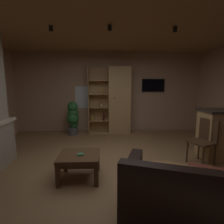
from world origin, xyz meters
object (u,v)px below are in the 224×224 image
(leather_couch, at_px, (197,202))
(dining_chair, at_px, (204,138))
(table_book_0, at_px, (80,154))
(potted_floor_plant, at_px, (73,117))
(coffee_table, at_px, (79,159))
(bookshelf_cabinet, at_px, (117,101))
(wall_mounted_tv, at_px, (153,85))

(leather_couch, height_order, dining_chair, dining_chair)
(dining_chair, bearing_deg, leather_couch, -121.87)
(table_book_0, distance_m, potted_floor_plant, 2.79)
(leather_couch, height_order, coffee_table, leather_couch)
(leather_couch, bearing_deg, table_book_0, 143.28)
(potted_floor_plant, bearing_deg, table_book_0, -77.63)
(leather_couch, height_order, potted_floor_plant, potted_floor_plant)
(leather_couch, bearing_deg, bookshelf_cabinet, 98.96)
(wall_mounted_tv, bearing_deg, leather_couch, -98.43)
(table_book_0, height_order, dining_chair, dining_chair)
(table_book_0, xyz_separation_m, dining_chair, (2.44, 0.52, 0.08))
(coffee_table, xyz_separation_m, table_book_0, (0.03, -0.04, 0.10))
(leather_couch, bearing_deg, coffee_table, 142.83)
(leather_couch, relative_size, wall_mounted_tv, 2.41)
(wall_mounted_tv, bearing_deg, bookshelf_cabinet, -170.48)
(bookshelf_cabinet, distance_m, coffee_table, 3.09)
(table_book_0, xyz_separation_m, potted_floor_plant, (-0.60, 2.73, 0.13))
(coffee_table, bearing_deg, wall_mounted_tv, 55.87)
(dining_chair, bearing_deg, bookshelf_cabinet, 123.97)
(leather_couch, xyz_separation_m, coffee_table, (-1.47, 1.12, 0.04))
(wall_mounted_tv, bearing_deg, dining_chair, -82.02)
(bookshelf_cabinet, xyz_separation_m, table_book_0, (-0.82, -2.92, -0.62))
(table_book_0, bearing_deg, potted_floor_plant, 102.37)
(dining_chair, height_order, wall_mounted_tv, wall_mounted_tv)
(table_book_0, height_order, potted_floor_plant, potted_floor_plant)
(leather_couch, height_order, table_book_0, leather_couch)
(potted_floor_plant, bearing_deg, leather_couch, -61.74)
(leather_couch, distance_m, potted_floor_plant, 4.33)
(leather_couch, xyz_separation_m, table_book_0, (-1.45, 1.08, 0.14))
(table_book_0, height_order, wall_mounted_tv, wall_mounted_tv)
(dining_chair, relative_size, potted_floor_plant, 0.85)
(bookshelf_cabinet, height_order, table_book_0, bookshelf_cabinet)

